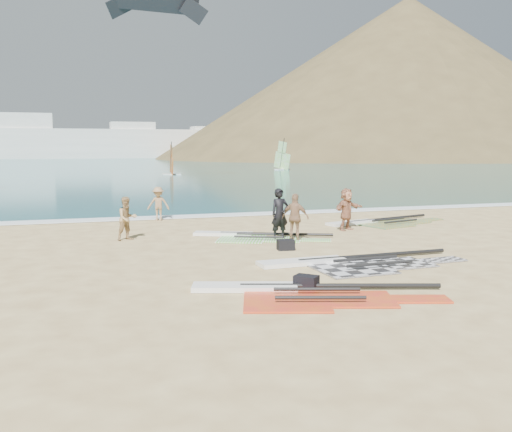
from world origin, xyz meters
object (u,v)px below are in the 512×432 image
object	(u,v)px
rig_orange	(379,222)
beachgoer_right	(346,209)
rig_grey	(349,263)
person_wetsuit	(280,214)
rig_red	(296,293)
rig_green	(249,237)
beachgoer_mid	(158,204)
gear_bag_far	(306,282)
beachgoer_left	(127,218)
gear_bag_near	(286,245)
beachgoer_back	(295,217)

from	to	relation	value
rig_orange	beachgoer_right	size ratio (longest dim) A/B	3.51
rig_grey	rig_orange	xyz separation A→B (m)	(5.24, 7.43, -0.00)
person_wetsuit	rig_orange	bearing A→B (deg)	18.65
rig_orange	rig_red	distance (m)	12.82
beachgoer_right	person_wetsuit	bearing A→B (deg)	177.41
rig_green	beachgoer_mid	world-z (taller)	beachgoer_mid
beachgoer_mid	rig_orange	bearing A→B (deg)	-6.75
gear_bag_far	beachgoer_right	distance (m)	9.84
rig_green	beachgoer_right	size ratio (longest dim) A/B	2.90
rig_green	beachgoer_left	size ratio (longest dim) A/B	3.14
gear_bag_near	beachgoer_left	world-z (taller)	beachgoer_left
rig_green	beachgoer_mid	bearing A→B (deg)	136.41
gear_bag_near	beachgoer_mid	world-z (taller)	beachgoer_mid
rig_orange	gear_bag_far	world-z (taller)	gear_bag_far
rig_red	gear_bag_near	distance (m)	5.67
rig_orange	gear_bag_far	size ratio (longest dim) A/B	11.09
rig_green	person_wetsuit	distance (m)	1.47
rig_grey	beachgoer_right	world-z (taller)	beachgoer_right
gear_bag_far	rig_orange	bearing A→B (deg)	52.12
gear_bag_near	rig_grey	bearing A→B (deg)	-71.83
gear_bag_far	rig_red	bearing A→B (deg)	-134.13
gear_bag_near	gear_bag_far	xyz separation A→B (m)	(-1.34, -4.90, -0.01)
rig_red	beachgoer_right	xyz separation A→B (m)	(5.68, 8.79, 0.79)
gear_bag_near	beachgoer_back	distance (m)	1.95
gear_bag_far	beachgoer_right	bearing A→B (deg)	57.87
rig_grey	rig_red	world-z (taller)	rig_grey
beachgoer_left	gear_bag_far	bearing A→B (deg)	-91.19
rig_grey	rig_red	xyz separation A→B (m)	(-2.69, -2.65, -0.00)
gear_bag_near	person_wetsuit	world-z (taller)	person_wetsuit
rig_red	rig_orange	bearing A→B (deg)	69.33
rig_red	beachgoer_mid	world-z (taller)	beachgoer_mid
rig_grey	rig_green	distance (m)	5.59
rig_grey	beachgoer_left	xyz separation A→B (m)	(-5.60, 6.32, 0.73)
rig_grey	gear_bag_far	world-z (taller)	gear_bag_far
person_wetsuit	beachgoer_back	world-z (taller)	person_wetsuit
beachgoer_back	beachgoer_right	bearing A→B (deg)	-104.95
rig_red	beachgoer_back	size ratio (longest dim) A/B	3.35
gear_bag_far	beachgoer_mid	distance (m)	13.66
beachgoer_back	beachgoer_right	xyz separation A→B (m)	(2.93, 1.85, 0.00)
rig_green	rig_orange	world-z (taller)	rig_orange
rig_orange	beachgoer_mid	distance (m)	9.86
rig_green	person_wetsuit	size ratio (longest dim) A/B	2.65
rig_orange	rig_red	world-z (taller)	same
rig_orange	beachgoer_back	xyz separation A→B (m)	(-5.18, -3.14, 0.79)
beachgoer_left	rig_red	bearing A→B (deg)	-94.83
rig_grey	beachgoer_right	distance (m)	6.87
rig_green	person_wetsuit	xyz separation A→B (m)	(0.95, -0.70, 0.88)
gear_bag_far	gear_bag_near	bearing A→B (deg)	74.75
rig_orange	person_wetsuit	size ratio (longest dim) A/B	3.21
rig_orange	gear_bag_near	distance (m)	7.73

